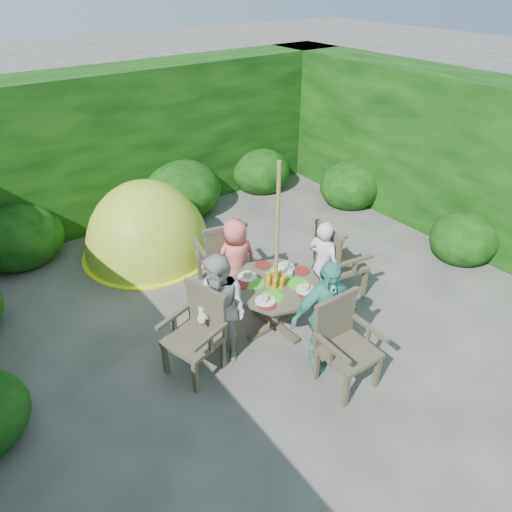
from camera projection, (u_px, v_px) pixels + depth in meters
ground at (268, 318)px, 5.93m from camera, size 60.00×60.00×0.00m
hedge_enclosure at (209, 195)px, 6.16m from camera, size 9.00×9.00×2.50m
patio_table at (276, 291)px, 5.49m from camera, size 1.19×1.19×0.80m
parasol_pole at (277, 253)px, 5.20m from camera, size 0.05×0.05×2.20m
garden_chair_right at (336, 260)px, 6.09m from camera, size 0.65×0.70×1.02m
garden_chair_left at (198, 331)px, 4.95m from camera, size 0.66×0.71×0.97m
garden_chair_back at (222, 254)px, 6.21m from camera, size 0.71×0.66×1.03m
garden_chair_front at (344, 342)px, 4.79m from camera, size 0.60×0.54×0.98m
child_right at (323, 264)px, 5.89m from camera, size 0.38×0.50×1.22m
child_left at (221, 310)px, 5.01m from camera, size 0.69×0.78×1.35m
child_back at (236, 260)px, 6.00m from camera, size 0.62×0.45×1.18m
child_front at (324, 316)px, 4.90m from camera, size 0.86×0.50×1.38m
dome_tent at (150, 252)px, 7.28m from camera, size 2.38×2.38×2.37m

